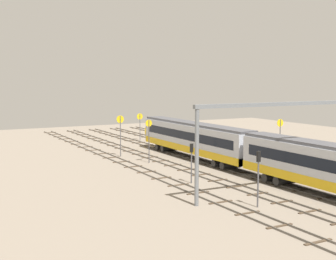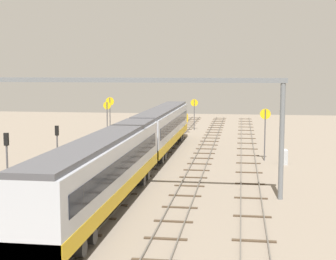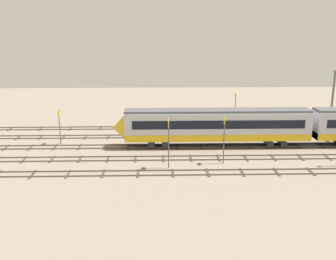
{
  "view_description": "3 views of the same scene",
  "coord_description": "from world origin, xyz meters",
  "px_view_note": "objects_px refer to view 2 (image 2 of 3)",
  "views": [
    {
      "loc": [
        -53.48,
        32.36,
        10.79
      ],
      "look_at": [
        3.21,
        1.96,
        3.69
      ],
      "focal_mm": 49.5,
      "sensor_mm": 36.0,
      "label": 1
    },
    {
      "loc": [
        -56.5,
        -8.74,
        9.18
      ],
      "look_at": [
        3.6,
        0.03,
        1.95
      ],
      "focal_mm": 53.64,
      "sensor_mm": 36.0,
      "label": 2
    },
    {
      "loc": [
        7.26,
        49.3,
        15.64
      ],
      "look_at": [
        5.99,
        1.58,
        2.7
      ],
      "focal_mm": 42.02,
      "sensor_mm": 36.0,
      "label": 3
    }
  ],
  "objects_px": {
    "speed_sign_far_trackside": "(265,126)",
    "signal_light_trackside_approach": "(57,141)",
    "speed_sign_mid_trackside": "(110,112)",
    "train": "(143,143)",
    "overhead_gantry": "(119,103)",
    "signal_light_trackside_departure": "(7,156)",
    "speed_sign_distant_end": "(107,119)",
    "relay_cabinet": "(284,157)",
    "speed_sign_near_foreground": "(194,109)"
  },
  "relations": [
    {
      "from": "overhead_gantry",
      "to": "speed_sign_far_trackside",
      "type": "height_order",
      "value": "overhead_gantry"
    },
    {
      "from": "signal_light_trackside_approach",
      "to": "speed_sign_near_foreground",
      "type": "bearing_deg",
      "value": -15.9
    },
    {
      "from": "train",
      "to": "speed_sign_far_trackside",
      "type": "height_order",
      "value": "speed_sign_far_trackside"
    },
    {
      "from": "speed_sign_near_foreground",
      "to": "relay_cabinet",
      "type": "bearing_deg",
      "value": -157.14
    },
    {
      "from": "train",
      "to": "signal_light_trackside_approach",
      "type": "distance_m",
      "value": 7.92
    },
    {
      "from": "speed_sign_near_foreground",
      "to": "train",
      "type": "bearing_deg",
      "value": 177.17
    },
    {
      "from": "train",
      "to": "signal_light_trackside_departure",
      "type": "xyz_separation_m",
      "value": [
        -11.15,
        7.65,
        0.47
      ]
    },
    {
      "from": "train",
      "to": "relay_cabinet",
      "type": "height_order",
      "value": "train"
    },
    {
      "from": "speed_sign_far_trackside",
      "to": "signal_light_trackside_approach",
      "type": "xyz_separation_m",
      "value": [
        -8.0,
        19.08,
        -0.82
      ]
    },
    {
      "from": "signal_light_trackside_approach",
      "to": "relay_cabinet",
      "type": "bearing_deg",
      "value": -73.11
    },
    {
      "from": "train",
      "to": "speed_sign_distant_end",
      "type": "height_order",
      "value": "speed_sign_distant_end"
    },
    {
      "from": "speed_sign_far_trackside",
      "to": "relay_cabinet",
      "type": "xyz_separation_m",
      "value": [
        -1.66,
        -1.8,
        -2.86
      ]
    },
    {
      "from": "overhead_gantry",
      "to": "relay_cabinet",
      "type": "bearing_deg",
      "value": -43.31
    },
    {
      "from": "speed_sign_mid_trackside",
      "to": "signal_light_trackside_departure",
      "type": "xyz_separation_m",
      "value": [
        -29.52,
        -0.3,
        -0.71
      ]
    },
    {
      "from": "overhead_gantry",
      "to": "signal_light_trackside_departure",
      "type": "height_order",
      "value": "overhead_gantry"
    },
    {
      "from": "train",
      "to": "overhead_gantry",
      "type": "relative_size",
      "value": 2.08
    },
    {
      "from": "relay_cabinet",
      "to": "speed_sign_near_foreground",
      "type": "bearing_deg",
      "value": 22.86
    },
    {
      "from": "signal_light_trackside_approach",
      "to": "relay_cabinet",
      "type": "distance_m",
      "value": 21.92
    },
    {
      "from": "speed_sign_mid_trackside",
      "to": "train",
      "type": "bearing_deg",
      "value": -156.58
    },
    {
      "from": "speed_sign_near_foreground",
      "to": "relay_cabinet",
      "type": "xyz_separation_m",
      "value": [
        -27.0,
        -11.38,
        -2.54
      ]
    },
    {
      "from": "signal_light_trackside_approach",
      "to": "signal_light_trackside_departure",
      "type": "height_order",
      "value": "signal_light_trackside_departure"
    },
    {
      "from": "overhead_gantry",
      "to": "speed_sign_near_foreground",
      "type": "relative_size",
      "value": 5.07
    },
    {
      "from": "overhead_gantry",
      "to": "speed_sign_near_foreground",
      "type": "bearing_deg",
      "value": -2.49
    },
    {
      "from": "speed_sign_near_foreground",
      "to": "relay_cabinet",
      "type": "distance_m",
      "value": 29.41
    },
    {
      "from": "speed_sign_far_trackside",
      "to": "signal_light_trackside_approach",
      "type": "bearing_deg",
      "value": 112.76
    },
    {
      "from": "speed_sign_mid_trackside",
      "to": "speed_sign_distant_end",
      "type": "distance_m",
      "value": 6.5
    },
    {
      "from": "speed_sign_mid_trackside",
      "to": "speed_sign_far_trackside",
      "type": "bearing_deg",
      "value": -120.02
    },
    {
      "from": "speed_sign_near_foreground",
      "to": "speed_sign_far_trackside",
      "type": "bearing_deg",
      "value": -159.27
    },
    {
      "from": "speed_sign_far_trackside",
      "to": "signal_light_trackside_approach",
      "type": "height_order",
      "value": "speed_sign_far_trackside"
    },
    {
      "from": "speed_sign_far_trackside",
      "to": "signal_light_trackside_departure",
      "type": "bearing_deg",
      "value": 134.39
    },
    {
      "from": "speed_sign_distant_end",
      "to": "signal_light_trackside_approach",
      "type": "relative_size",
      "value": 1.34
    },
    {
      "from": "speed_sign_near_foreground",
      "to": "signal_light_trackside_departure",
      "type": "distance_m",
      "value": 44.75
    },
    {
      "from": "train",
      "to": "relay_cabinet",
      "type": "bearing_deg",
      "value": -66.56
    },
    {
      "from": "speed_sign_far_trackside",
      "to": "speed_sign_mid_trackside",
      "type": "bearing_deg",
      "value": 59.98
    },
    {
      "from": "overhead_gantry",
      "to": "speed_sign_far_trackside",
      "type": "bearing_deg",
      "value": -36.02
    },
    {
      "from": "speed_sign_mid_trackside",
      "to": "signal_light_trackside_approach",
      "type": "height_order",
      "value": "speed_sign_mid_trackside"
    },
    {
      "from": "train",
      "to": "speed_sign_near_foreground",
      "type": "bearing_deg",
      "value": -2.83
    },
    {
      "from": "speed_sign_distant_end",
      "to": "signal_light_trackside_departure",
      "type": "distance_m",
      "value": 23.19
    },
    {
      "from": "signal_light_trackside_departure",
      "to": "speed_sign_near_foreground",
      "type": "bearing_deg",
      "value": -11.95
    },
    {
      "from": "speed_sign_near_foreground",
      "to": "speed_sign_far_trackside",
      "type": "relative_size",
      "value": 0.9
    },
    {
      "from": "train",
      "to": "overhead_gantry",
      "type": "height_order",
      "value": "overhead_gantry"
    },
    {
      "from": "speed_sign_far_trackside",
      "to": "speed_sign_distant_end",
      "type": "distance_m",
      "value": 18.42
    },
    {
      "from": "signal_light_trackside_approach",
      "to": "signal_light_trackside_departure",
      "type": "bearing_deg",
      "value": -178.71
    },
    {
      "from": "signal_light_trackside_approach",
      "to": "train",
      "type": "bearing_deg",
      "value": -84.88
    },
    {
      "from": "train",
      "to": "speed_sign_far_trackside",
      "type": "xyz_separation_m",
      "value": [
        7.3,
        -11.2,
        0.92
      ]
    },
    {
      "from": "speed_sign_mid_trackside",
      "to": "signal_light_trackside_approach",
      "type": "distance_m",
      "value": 19.1
    },
    {
      "from": "train",
      "to": "speed_sign_near_foreground",
      "type": "xyz_separation_m",
      "value": [
        32.63,
        -1.61,
        0.59
      ]
    },
    {
      "from": "overhead_gantry",
      "to": "signal_light_trackside_approach",
      "type": "xyz_separation_m",
      "value": [
        7.62,
        7.72,
        -4.05
      ]
    },
    {
      "from": "train",
      "to": "speed_sign_far_trackside",
      "type": "relative_size",
      "value": 9.47
    },
    {
      "from": "speed_sign_near_foreground",
      "to": "speed_sign_far_trackside",
      "type": "distance_m",
      "value": 27.09
    }
  ]
}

